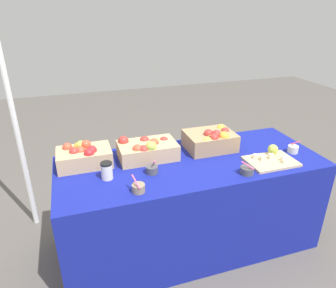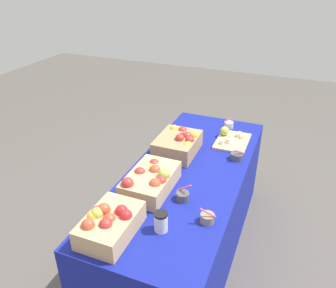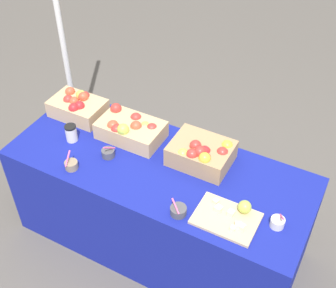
% 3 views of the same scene
% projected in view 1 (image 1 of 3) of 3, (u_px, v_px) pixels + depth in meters
% --- Properties ---
extents(ground_plane, '(10.00, 10.00, 0.00)m').
position_uv_depth(ground_plane, '(189.00, 241.00, 2.51)').
color(ground_plane, '#56514C').
extents(table, '(1.90, 0.76, 0.74)m').
position_uv_depth(table, '(190.00, 204.00, 2.36)').
color(table, navy).
rests_on(table, ground_plane).
extents(apple_crate_left, '(0.37, 0.24, 0.17)m').
position_uv_depth(apple_crate_left, '(84.00, 155.00, 2.12)').
color(apple_crate_left, tan).
rests_on(apple_crate_left, table).
extents(apple_crate_middle, '(0.42, 0.26, 0.17)m').
position_uv_depth(apple_crate_middle, '(147.00, 149.00, 2.22)').
color(apple_crate_middle, tan).
rests_on(apple_crate_middle, table).
extents(apple_crate_right, '(0.37, 0.28, 0.18)m').
position_uv_depth(apple_crate_right, '(211.00, 140.00, 2.36)').
color(apple_crate_right, tan).
rests_on(apple_crate_right, table).
extents(cutting_board_front, '(0.34, 0.24, 0.09)m').
position_uv_depth(cutting_board_front, '(271.00, 159.00, 2.19)').
color(cutting_board_front, '#D1B284').
rests_on(cutting_board_front, table).
extents(sample_bowl_near, '(0.08, 0.09, 0.11)m').
position_uv_depth(sample_bowl_near, '(138.00, 188.00, 1.83)').
color(sample_bowl_near, gray).
rests_on(sample_bowl_near, table).
extents(sample_bowl_mid, '(0.09, 0.09, 0.10)m').
position_uv_depth(sample_bowl_mid, '(247.00, 170.00, 2.03)').
color(sample_bowl_mid, '#4C4C51').
rests_on(sample_bowl_mid, table).
extents(sample_bowl_far, '(0.08, 0.09, 0.11)m').
position_uv_depth(sample_bowl_far, '(152.00, 169.00, 2.04)').
color(sample_bowl_far, '#4C4C51').
rests_on(sample_bowl_far, table).
extents(sample_bowl_extra, '(0.08, 0.08, 0.10)m').
position_uv_depth(sample_bowl_extra, '(293.00, 149.00, 2.32)').
color(sample_bowl_extra, silver).
rests_on(sample_bowl_extra, table).
extents(coffee_cup, '(0.07, 0.07, 0.12)m').
position_uv_depth(coffee_cup, '(107.00, 171.00, 1.96)').
color(coffee_cup, silver).
rests_on(coffee_cup, table).
extents(tent_pole, '(0.04, 0.04, 2.08)m').
position_uv_depth(tent_pole, '(12.00, 110.00, 2.30)').
color(tent_pole, white).
rests_on(tent_pole, ground_plane).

